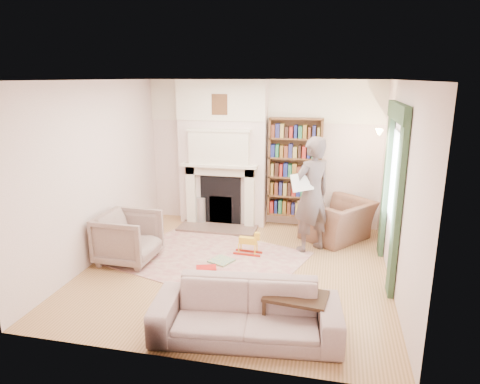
% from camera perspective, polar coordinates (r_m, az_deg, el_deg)
% --- Properties ---
extents(floor, '(4.50, 4.50, 0.00)m').
position_cam_1_polar(floor, '(6.66, -0.48, -10.15)').
color(floor, olive).
rests_on(floor, ground).
extents(ceiling, '(4.50, 4.50, 0.00)m').
position_cam_1_polar(ceiling, '(6.03, -0.53, 14.71)').
color(ceiling, white).
rests_on(ceiling, wall_back).
extents(wall_back, '(4.50, 0.00, 4.50)m').
position_cam_1_polar(wall_back, '(8.36, 3.00, 5.14)').
color(wall_back, white).
rests_on(wall_back, floor).
extents(wall_front, '(4.50, 0.00, 4.50)m').
position_cam_1_polar(wall_front, '(4.13, -7.61, -5.47)').
color(wall_front, white).
rests_on(wall_front, floor).
extents(wall_left, '(0.00, 4.50, 4.50)m').
position_cam_1_polar(wall_left, '(7.04, -18.66, 2.48)').
color(wall_left, white).
rests_on(wall_left, floor).
extents(wall_right, '(0.00, 4.50, 4.50)m').
position_cam_1_polar(wall_right, '(6.11, 20.53, 0.47)').
color(wall_right, white).
rests_on(wall_right, floor).
extents(fireplace, '(1.70, 0.58, 2.80)m').
position_cam_1_polar(fireplace, '(8.32, -2.35, 5.02)').
color(fireplace, white).
rests_on(fireplace, floor).
extents(bookcase, '(1.00, 0.24, 1.85)m').
position_cam_1_polar(bookcase, '(8.19, 7.31, 3.23)').
color(bookcase, brown).
rests_on(bookcase, floor).
extents(window, '(0.02, 0.90, 1.30)m').
position_cam_1_polar(window, '(6.48, 19.99, 1.78)').
color(window, silver).
rests_on(window, wall_right).
extents(curtain_left, '(0.07, 0.32, 2.40)m').
position_cam_1_polar(curtain_left, '(5.87, 20.24, -2.11)').
color(curtain_left, '#304B31').
rests_on(curtain_left, floor).
extents(curtain_right, '(0.07, 0.32, 2.40)m').
position_cam_1_polar(curtain_right, '(7.21, 18.88, 1.11)').
color(curtain_right, '#304B31').
rests_on(curtain_right, floor).
extents(pelmet, '(0.09, 1.70, 0.24)m').
position_cam_1_polar(pelmet, '(6.34, 20.34, 10.01)').
color(pelmet, '#304B31').
rests_on(pelmet, wall_right).
extents(wall_sconce, '(0.20, 0.24, 0.24)m').
position_cam_1_polar(wall_sconce, '(7.46, 17.73, 7.14)').
color(wall_sconce, gold).
rests_on(wall_sconce, wall_right).
extents(rug, '(3.24, 2.83, 0.01)m').
position_cam_1_polar(rug, '(7.00, -3.94, -8.85)').
color(rug, '#C4B694').
rests_on(rug, floor).
extents(armchair_reading, '(1.44, 1.47, 0.72)m').
position_cam_1_polar(armchair_reading, '(7.86, 12.88, -3.71)').
color(armchair_reading, brown).
rests_on(armchair_reading, floor).
extents(armchair_left, '(0.90, 0.87, 0.79)m').
position_cam_1_polar(armchair_left, '(6.98, -14.66, -5.91)').
color(armchair_left, gray).
rests_on(armchair_left, floor).
extents(sofa, '(2.17, 1.05, 0.61)m').
position_cam_1_polar(sofa, '(4.95, 0.84, -15.69)').
color(sofa, '#B7A897').
rests_on(sofa, floor).
extents(man_reading, '(0.83, 0.82, 1.93)m').
position_cam_1_polar(man_reading, '(7.11, 9.54, -0.40)').
color(man_reading, '#514341').
rests_on(man_reading, floor).
extents(newspaper, '(0.38, 0.36, 0.27)m').
position_cam_1_polar(newspaper, '(6.86, 8.28, 1.30)').
color(newspaper, silver).
rests_on(newspaper, man_reading).
extents(coffee_table, '(0.75, 0.53, 0.45)m').
position_cam_1_polar(coffee_table, '(5.14, 7.40, -15.64)').
color(coffee_table, black).
rests_on(coffee_table, floor).
extents(paraffin_heater, '(0.31, 0.31, 0.55)m').
position_cam_1_polar(paraffin_heater, '(8.56, -5.21, -2.41)').
color(paraffin_heater, '#B9BBC1').
rests_on(paraffin_heater, floor).
extents(rocking_horse, '(0.47, 0.21, 0.40)m').
position_cam_1_polar(rocking_horse, '(7.07, 1.06, -6.83)').
color(rocking_horse, gold).
rests_on(rocking_horse, rug).
extents(board_game, '(0.43, 0.43, 0.03)m').
position_cam_1_polar(board_game, '(6.86, -2.49, -9.14)').
color(board_game, '#DEC34E').
rests_on(board_game, rug).
extents(game_box_lid, '(0.35, 0.29, 0.05)m').
position_cam_1_polar(game_box_lid, '(6.58, -4.53, -10.17)').
color(game_box_lid, '#B31614').
rests_on(game_box_lid, rug).
extents(comic_annuals, '(0.83, 0.35, 0.02)m').
position_cam_1_polar(comic_annuals, '(6.11, 0.24, -12.38)').
color(comic_annuals, red).
rests_on(comic_annuals, rug).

